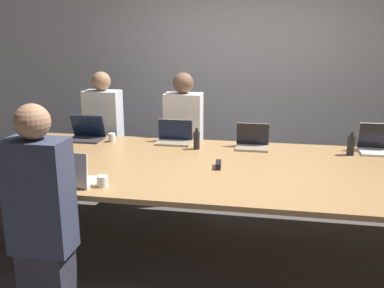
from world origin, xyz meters
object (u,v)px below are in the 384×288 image
object	(u,v)px
bottle_far_right	(351,145)
laptop_far_left	(87,133)
bottle_far_midleft	(197,140)
stapler	(218,165)
laptop_far_right	(377,144)
person_near_left	(41,215)
laptop_far_center	(252,141)
person_far_midleft	(184,140)
laptop_near_left	(71,176)
cup_near_left	(102,181)
cup_far_left	(112,137)
person_far_left	(104,136)
laptop_far_midleft	(174,136)

from	to	relation	value
bottle_far_right	laptop_far_left	xyz separation A→B (m)	(-2.60, 0.11, -0.02)
bottle_far_midleft	stapler	distance (m)	0.60
laptop_far_left	stapler	xyz separation A→B (m)	(1.46, -0.69, -0.05)
stapler	laptop_far_right	bearing A→B (deg)	22.52
person_near_left	laptop_far_center	bearing A→B (deg)	-127.63
person_far_midleft	stapler	distance (m)	1.21
laptop_near_left	laptop_far_right	world-z (taller)	laptop_far_right
stapler	cup_near_left	bearing A→B (deg)	-148.05
cup_far_left	laptop_far_left	bearing A→B (deg)	173.59
bottle_far_right	laptop_far_center	bearing A→B (deg)	174.27
laptop_far_center	cup_near_left	world-z (taller)	laptop_far_center
bottle_far_midleft	person_far_left	world-z (taller)	person_far_left
cup_near_left	laptop_far_left	size ratio (longest dim) A/B	0.23
laptop_far_midleft	cup_near_left	distance (m)	1.34
cup_far_left	laptop_far_midleft	bearing A→B (deg)	6.50
bottle_far_midleft	person_far_midleft	bearing A→B (deg)	113.17
person_near_left	laptop_far_left	xyz separation A→B (m)	(-0.42, 1.69, 0.13)
person_near_left	stapler	distance (m)	1.45
laptop_near_left	stapler	size ratio (longest dim) A/B	2.06
laptop_near_left	laptop_far_midleft	bearing A→B (deg)	-109.92
bottle_far_midleft	laptop_near_left	bearing A→B (deg)	-123.17
laptop_near_left	cup_near_left	size ratio (longest dim) A/B	3.84
bottle_far_right	person_far_left	size ratio (longest dim) A/B	0.15
person_near_left	laptop_far_right	bearing A→B (deg)	-144.63
laptop_far_center	bottle_far_right	bearing A→B (deg)	-5.73
laptop_far_right	person_near_left	bearing A→B (deg)	-144.63
laptop_far_center	person_far_midleft	distance (m)	0.88
laptop_far_midleft	person_far_midleft	bearing A→B (deg)	86.57
laptop_far_midleft	bottle_far_midleft	size ratio (longest dim) A/B	1.72
laptop_near_left	stapler	distance (m)	1.19
cup_near_left	stapler	xyz separation A→B (m)	(0.78, 0.59, -0.02)
cup_near_left	laptop_far_right	distance (m)	2.56
person_near_left	laptop_near_left	bearing A→B (deg)	-93.51
laptop_far_left	stapler	bearing A→B (deg)	-25.20
person_near_left	cup_near_left	distance (m)	0.50
laptop_far_midleft	bottle_far_midleft	bearing A→B (deg)	-36.78
laptop_far_midleft	person_near_left	bearing A→B (deg)	-106.35
person_far_left	person_far_midleft	bearing A→B (deg)	-2.66
cup_near_left	person_far_left	size ratio (longest dim) A/B	0.06
laptop_far_center	laptop_far_left	bearing A→B (deg)	179.48
person_near_left	laptop_far_midleft	bearing A→B (deg)	-106.35
cup_far_left	stapler	bearing A→B (deg)	-29.18
person_far_midleft	person_near_left	distance (m)	2.16
person_far_midleft	bottle_far_midleft	xyz separation A→B (m)	(0.24, -0.56, 0.15)
person_far_midleft	laptop_near_left	bearing A→B (deg)	-106.57
laptop_far_right	cup_far_left	distance (m)	2.58
laptop_far_center	laptop_near_left	size ratio (longest dim) A/B	1.00
laptop_far_center	bottle_far_midleft	size ratio (longest dim) A/B	1.53
bottle_far_right	person_far_midleft	bearing A→B (deg)	162.89
laptop_far_right	stapler	world-z (taller)	laptop_far_right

